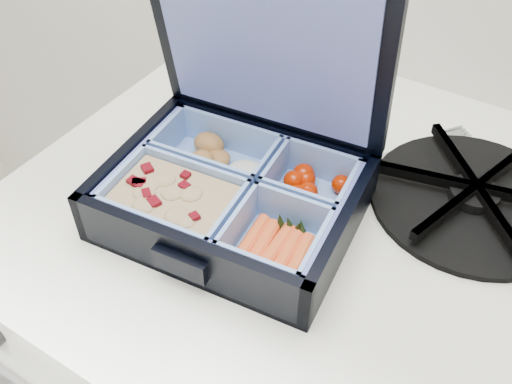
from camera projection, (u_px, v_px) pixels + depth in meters
The scene contains 4 objects.
bento_box at pixel (232, 196), 0.53m from camera, with size 0.23×0.18×0.05m, color black, non-canonical shape.
burner_grate at pixel (475, 192), 0.55m from camera, with size 0.20×0.20×0.03m, color black.
burner_grate_rear at pixel (235, 56), 0.74m from camera, with size 0.15×0.15×0.02m, color black.
fork at pixel (379, 160), 0.60m from camera, with size 0.03×0.19×0.01m, color #9B9CA7, non-canonical shape.
Camera 1 is at (-0.39, 1.30, 1.25)m, focal length 40.00 mm.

